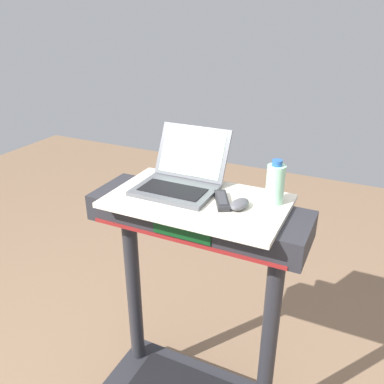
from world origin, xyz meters
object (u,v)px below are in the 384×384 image
(laptop, at_px, (181,177))
(computer_mouse, at_px, (240,204))
(water_bottle, at_px, (275,183))
(tv_remote, at_px, (222,200))

(laptop, height_order, computer_mouse, laptop)
(computer_mouse, distance_m, water_bottle, 0.16)
(computer_mouse, xyz_separation_m, tv_remote, (-0.08, 0.01, -0.01))
(laptop, xyz_separation_m, computer_mouse, (0.29, -0.08, -0.03))
(water_bottle, height_order, tv_remote, water_bottle)
(computer_mouse, relative_size, tv_remote, 0.61)
(laptop, distance_m, water_bottle, 0.39)
(water_bottle, bearing_deg, tv_remote, -153.36)
(computer_mouse, height_order, tv_remote, computer_mouse)
(water_bottle, bearing_deg, laptop, -175.76)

